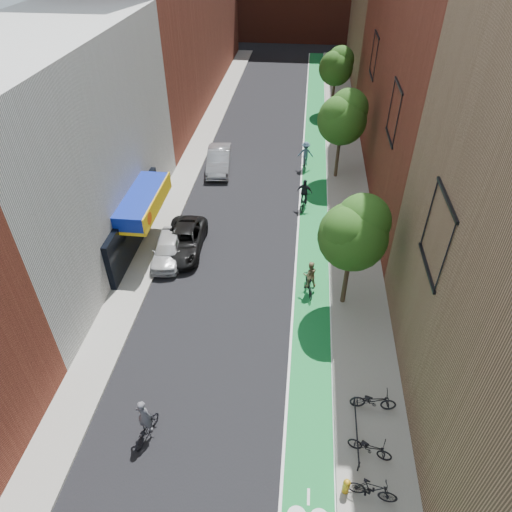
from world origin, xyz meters
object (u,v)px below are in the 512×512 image
(cyclist_lane_near, at_px, (309,280))
(fire_hydrant, at_px, (346,486))
(parked_car_white, at_px, (168,249))
(cyclist_lane_mid, at_px, (304,198))
(parked_car_black, at_px, (184,241))
(cyclist_lead, at_px, (146,425))
(parked_car_silver, at_px, (219,160))
(cyclist_lane_far, at_px, (305,156))

(cyclist_lane_near, distance_m, fire_hydrant, 10.86)
(parked_car_white, relative_size, cyclist_lane_near, 2.07)
(cyclist_lane_near, relative_size, cyclist_lane_mid, 0.90)
(cyclist_lane_mid, bearing_deg, parked_car_black, 50.81)
(parked_car_white, height_order, fire_hydrant, parked_car_white)
(fire_hydrant, bearing_deg, parked_car_black, 123.78)
(parked_car_black, xyz_separation_m, fire_hydrant, (9.17, -13.71, -0.14))
(parked_car_white, xyz_separation_m, cyclist_lead, (2.11, -11.33, 0.04))
(cyclist_lane_mid, height_order, fire_hydrant, cyclist_lane_mid)
(parked_car_white, relative_size, parked_car_silver, 0.82)
(cyclist_lead, xyz_separation_m, cyclist_lane_mid, (5.77, 17.88, 0.10))
(parked_car_silver, distance_m, cyclist_lead, 23.01)
(cyclist_lead, distance_m, fire_hydrant, 7.92)
(cyclist_lead, relative_size, cyclist_lane_mid, 0.99)
(parked_car_white, xyz_separation_m, fire_hydrant, (9.90, -12.77, -0.14))
(cyclist_lane_near, xyz_separation_m, cyclist_lane_far, (-0.58, 14.63, 0.23))
(cyclist_lead, distance_m, cyclist_lane_far, 24.60)
(cyclist_lane_far, relative_size, fire_hydrant, 2.90)
(cyclist_lane_far, bearing_deg, parked_car_black, 55.57)
(parked_car_black, relative_size, cyclist_lane_far, 2.25)
(parked_car_white, xyz_separation_m, parked_car_silver, (1.04, 11.66, 0.13))
(parked_car_black, relative_size, cyclist_lane_mid, 2.28)
(cyclist_lane_far, height_order, fire_hydrant, cyclist_lane_far)
(cyclist_lane_far, bearing_deg, cyclist_lead, 73.39)
(parked_car_white, height_order, cyclist_lead, cyclist_lead)
(parked_car_silver, relative_size, cyclist_lead, 2.32)
(cyclist_lead, xyz_separation_m, cyclist_lane_near, (6.27, 9.31, 0.08))
(cyclist_lane_near, bearing_deg, cyclist_lane_mid, -96.97)
(parked_car_black, height_order, cyclist_lane_mid, cyclist_lane_mid)
(parked_car_white, xyz_separation_m, parked_car_black, (0.73, 0.93, -0.00))
(parked_car_silver, distance_m, cyclist_lane_mid, 8.53)
(cyclist_lane_mid, relative_size, fire_hydrant, 2.86)
(cyclist_lane_far, bearing_deg, cyclist_lane_mid, 87.51)
(parked_car_black, bearing_deg, cyclist_lane_near, -22.89)
(parked_car_black, bearing_deg, cyclist_lane_far, 57.04)
(parked_car_black, height_order, fire_hydrant, parked_car_black)
(parked_car_silver, height_order, cyclist_lane_far, cyclist_lane_far)
(cyclist_lane_near, bearing_deg, cyclist_lead, 45.70)
(parked_car_white, bearing_deg, parked_car_black, 46.51)
(parked_car_white, bearing_deg, fire_hydrant, -57.52)
(cyclist_lane_far, bearing_deg, parked_car_white, 55.01)
(parked_car_silver, bearing_deg, parked_car_black, -97.63)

